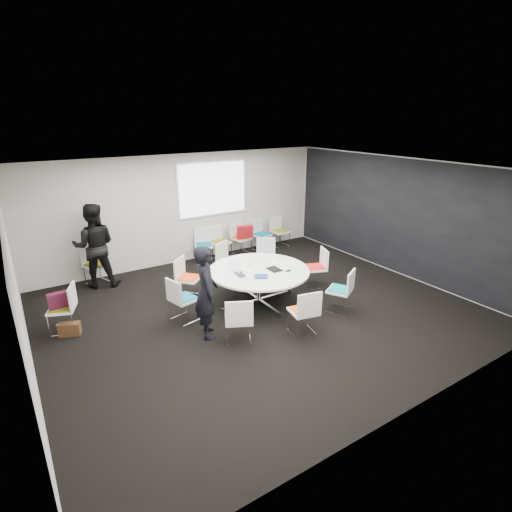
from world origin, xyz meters
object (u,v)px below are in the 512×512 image
chair_ring_g (303,320)px  maroon_bag (60,300)px  conference_table (259,279)px  chair_ring_e (184,307)px  cup (249,264)px  chair_back_e (280,237)px  chair_ring_b (266,264)px  chair_ring_f (239,329)px  chair_back_a (204,251)px  chair_ring_a (315,275)px  chair_ring_c (229,268)px  chair_person_back (97,272)px  brown_bag (70,329)px  person_back (94,246)px  chair_back_b (220,248)px  person_main (206,292)px  laptop (242,273)px  chair_back_c (241,244)px  chair_back_d (261,240)px  chair_ring_d (189,286)px  chair_spare_left (64,317)px

chair_ring_g → maroon_bag: bearing=157.6°
conference_table → chair_ring_e: (-1.63, 0.11, -0.25)m
chair_ring_g → cup: (-0.03, 1.78, 0.50)m
chair_back_e → chair_ring_b: bearing=40.9°
chair_ring_f → chair_back_a: 4.18m
chair_ring_a → chair_back_a: 3.17m
chair_ring_f → chair_ring_c: bearing=91.8°
chair_back_a → maroon_bag: (-3.72, -1.92, 0.34)m
cup → chair_ring_e: bearing=-174.1°
chair_back_a → chair_person_back: (-2.73, 0.01, 0.00)m
brown_bag → chair_ring_c: bearing=11.5°
chair_ring_c → person_back: (-2.70, 1.25, 0.68)m
chair_ring_g → chair_back_b: same height
person_main → chair_back_b: bearing=-12.6°
maroon_bag → laptop: bearing=-16.4°
chair_back_c → chair_back_b: bearing=-9.2°
chair_back_d → chair_ring_c: bearing=26.0°
chair_ring_c → chair_ring_d: size_ratio=1.00×
cup → chair_back_c: bearing=63.0°
chair_ring_g → maroon_bag: 4.34m
chair_ring_c → chair_back_a: size_ratio=1.00×
chair_ring_f → chair_back_e: same height
chair_ring_f → brown_bag: (-2.42, 1.84, -0.16)m
person_main → maroon_bag: person_main is taller
cup → chair_spare_left: bearing=169.7°
chair_back_a → chair_ring_b: bearing=139.2°
chair_back_d → chair_back_e: bearing=168.5°
chair_ring_f → chair_spare_left: bearing=167.2°
chair_back_e → person_main: 5.34m
chair_ring_c → chair_back_e: size_ratio=1.00×
chair_person_back → cup: 3.67m
chair_back_a → chair_back_e: same height
chair_ring_f → chair_back_a: size_ratio=1.00×
chair_back_c → chair_back_d: same height
conference_table → brown_bag: bearing=169.0°
chair_ring_b → chair_back_e: 2.27m
chair_ring_a → chair_ring_g: 2.18m
chair_ring_e → chair_back_c: (2.88, 2.75, 0.00)m
chair_ring_f → chair_back_e: bearing=74.0°
chair_back_b → laptop: 3.09m
chair_back_e → person_back: person_back is taller
person_main → person_back: bearing=37.4°
chair_ring_a → chair_back_b: 3.00m
conference_table → brown_bag: (-3.56, 0.69, -0.40)m
chair_ring_b → chair_back_d: bearing=-90.2°
chair_back_b → brown_bag: (-4.17, -2.16, -0.16)m
chair_ring_g → brown_bag: chair_ring_g is taller
chair_back_c → brown_bag: 5.28m
laptop → chair_ring_d: bearing=46.7°
chair_ring_g → chair_ring_c: bearing=99.5°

